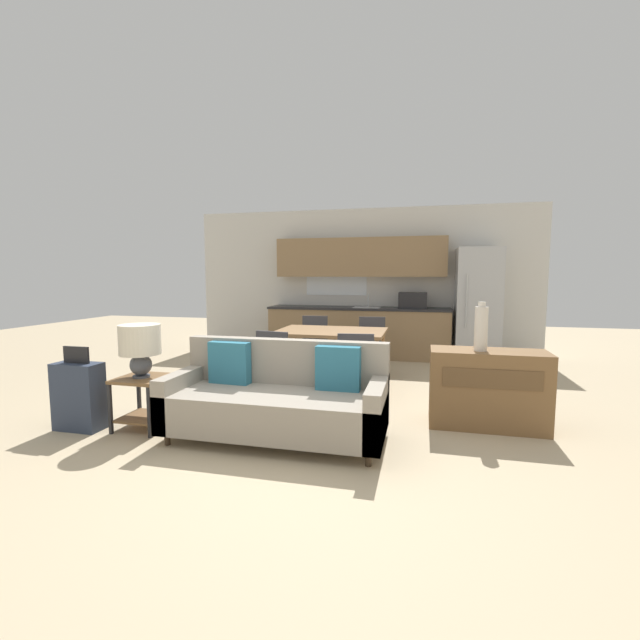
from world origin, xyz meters
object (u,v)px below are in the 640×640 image
table_lamp (140,344)px  suitcase (79,396)px  refrigerator (477,306)px  couch (278,400)px  dining_table (331,335)px  vase (481,328)px  credenza (488,389)px  dining_chair_near_right (356,365)px  dining_chair_near_left (277,361)px  side_table (143,394)px  dining_chair_far_left (313,340)px  dining_chair_far_right (372,342)px

table_lamp → suitcase: bearing=-164.1°
refrigerator → couch: refrigerator is taller
dining_table → vase: 2.14m
credenza → suitcase: 3.94m
suitcase → credenza: bearing=14.7°
dining_chair_near_right → suitcase: bearing=22.6°
table_lamp → dining_chair_near_left: size_ratio=0.60×
couch → table_lamp: bearing=-175.8°
side_table → dining_chair_far_left: dining_chair_far_left is taller
dining_chair_far_right → dining_chair_far_left: bearing=175.0°
dining_chair_far_left → suitcase: bearing=-120.4°
credenza → vase: 0.60m
dining_table → suitcase: suitcase is taller
refrigerator → dining_chair_near_right: size_ratio=2.30×
refrigerator → couch: 4.60m
dining_chair_near_left → dining_chair_far_right: same height
dining_chair_far_right → suitcase: 3.92m
dining_chair_far_right → dining_chair_near_right: 1.69m
dining_table → dining_chair_far_right: dining_chair_far_right is taller
dining_chair_near_left → suitcase: (-1.54, -1.34, -0.14)m
table_lamp → suitcase: table_lamp is taller
table_lamp → dining_chair_far_right: table_lamp is taller
dining_table → dining_chair_far_right: bearing=62.8°
side_table → dining_chair_near_right: size_ratio=0.60×
dining_table → dining_chair_near_left: size_ratio=1.69×
couch → dining_chair_far_left: bearing=97.8°
dining_chair_near_right → dining_table: bearing=-67.1°
couch → dining_chair_near_right: 1.24m
side_table → dining_table: bearing=54.9°
dining_table → dining_chair_near_left: 0.99m
dining_table → refrigerator: bearing=45.2°
couch → dining_chair_far_left: couch is taller
couch → dining_table: bearing=87.6°
dining_chair_near_left → dining_chair_far_left: same height
dining_chair_far_right → suitcase: dining_chair_far_right is taller
dining_table → dining_chair_far_left: dining_chair_far_left is taller
side_table → dining_chair_near_left: dining_chair_near_left is taller
dining_chair_near_left → dining_chair_near_right: (0.93, 0.03, 0.00)m
vase → dining_chair_far_right: vase is taller
dining_chair_near_right → suitcase: size_ratio=1.04×
credenza → dining_chair_near_right: size_ratio=1.30×
dining_table → couch: couch is taller
side_table → dining_chair_far_left: size_ratio=0.60×
dining_chair_near_left → dining_chair_far_right: bearing=-109.5°
dining_table → credenza: size_ratio=1.30×
side_table → vase: (3.15, 0.80, 0.64)m
credenza → dining_chair_near_left: (-2.28, 0.34, 0.10)m
vase → dining_chair_near_right: 1.42m
credenza → suitcase: (-3.81, -1.00, -0.05)m
credenza → dining_chair_near_right: dining_chair_near_right is taller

